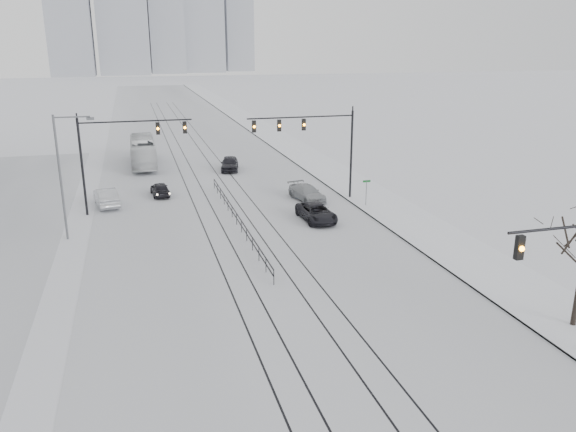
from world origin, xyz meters
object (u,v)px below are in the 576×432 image
(sedan_sb_inner, at_px, (160,189))
(sedan_sb_outer, at_px, (106,197))
(sedan_nb_far, at_px, (230,164))
(sedan_nb_front, at_px, (316,213))
(sedan_nb_right, at_px, (307,193))
(box_truck, at_px, (143,152))

(sedan_sb_inner, bearing_deg, sedan_sb_outer, 19.87)
(sedan_sb_inner, height_order, sedan_nb_far, sedan_nb_far)
(sedan_sb_inner, relative_size, sedan_nb_front, 0.77)
(sedan_nb_right, height_order, sedan_nb_far, sedan_nb_far)
(sedan_sb_inner, bearing_deg, sedan_nb_right, 153.06)
(sedan_nb_front, distance_m, box_truck, 28.81)
(sedan_sb_outer, height_order, box_truck, box_truck)
(sedan_nb_right, relative_size, sedan_nb_far, 1.03)
(sedan_nb_front, bearing_deg, sedan_nb_right, 77.46)
(sedan_sb_inner, distance_m, box_truck, 14.66)
(sedan_sb_outer, relative_size, sedan_nb_right, 1.02)
(sedan_sb_outer, bearing_deg, box_truck, -112.16)
(sedan_sb_outer, distance_m, box_truck, 17.19)
(sedan_nb_front, relative_size, sedan_nb_far, 1.06)
(sedan_sb_inner, relative_size, sedan_nb_far, 0.82)
(sedan_nb_front, relative_size, box_truck, 0.42)
(sedan_nb_front, height_order, box_truck, box_truck)
(sedan_nb_right, bearing_deg, sedan_nb_front, -111.87)
(sedan_sb_inner, distance_m, sedan_nb_far, 12.31)
(sedan_nb_front, relative_size, sedan_nb_right, 1.03)
(sedan_sb_outer, relative_size, sedan_nb_front, 0.99)
(sedan_nb_right, distance_m, box_truck, 24.12)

